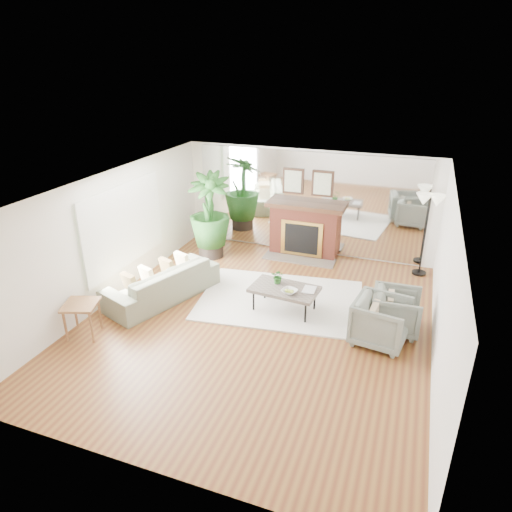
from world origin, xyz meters
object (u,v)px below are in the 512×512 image
at_px(armchair_front, 381,321).
at_px(potted_ficus, 209,213).
at_px(coffee_table, 284,290).
at_px(side_table, 81,309).
at_px(floor_lamp, 429,207).
at_px(fireplace, 304,229).
at_px(sofa, 162,282).
at_px(armchair_back, 396,311).

bearing_deg(armchair_front, potted_ficus, 69.63).
height_order(coffee_table, side_table, side_table).
height_order(armchair_front, floor_lamp, floor_lamp).
height_order(armchair_front, side_table, armchair_front).
distance_m(fireplace, coffee_table, 2.76).
xyz_separation_m(fireplace, sofa, (-2.07, -3.06, -0.32)).
relative_size(sofa, floor_lamp, 1.29).
bearing_deg(fireplace, armchair_front, -55.82).
height_order(side_table, floor_lamp, floor_lamp).
relative_size(armchair_back, floor_lamp, 0.45).
bearing_deg(fireplace, potted_ficus, -157.70).
relative_size(coffee_table, armchair_back, 1.57).
xyz_separation_m(fireplace, floor_lamp, (2.70, -0.16, 0.90)).
height_order(sofa, side_table, sofa).
bearing_deg(side_table, coffee_table, 33.10).
height_order(side_table, potted_ficus, potted_ficus).
xyz_separation_m(side_table, floor_lamp, (5.35, 4.53, 1.03)).
distance_m(sofa, side_table, 1.73).
xyz_separation_m(fireplace, potted_ficus, (-2.06, -0.84, 0.43)).
distance_m(fireplace, potted_ficus, 2.27).
xyz_separation_m(coffee_table, armchair_back, (2.01, 0.05, -0.08)).
bearing_deg(coffee_table, sofa, -172.23).
height_order(fireplace, side_table, fireplace).
bearing_deg(side_table, potted_ficus, 81.28).
relative_size(sofa, armchair_back, 2.83).
bearing_deg(potted_ficus, floor_lamp, 8.20).
height_order(armchair_back, potted_ficus, potted_ficus).
bearing_deg(armchair_front, armchair_back, -15.68).
height_order(fireplace, armchair_front, fireplace).
bearing_deg(sofa, fireplace, 166.04).
distance_m(fireplace, armchair_back, 3.59).
relative_size(fireplace, armchair_back, 2.48).
distance_m(fireplace, sofa, 3.71).
bearing_deg(sofa, floor_lamp, 141.43).
distance_m(coffee_table, armchair_back, 2.02).
bearing_deg(floor_lamp, coffee_table, -132.38).
relative_size(fireplace, armchair_front, 2.33).
bearing_deg(floor_lamp, side_table, -139.74).
distance_m(side_table, floor_lamp, 7.09).
xyz_separation_m(armchair_front, side_table, (-4.80, -1.52, 0.12)).
height_order(fireplace, armchair_back, fireplace).
bearing_deg(coffee_table, armchair_back, 1.32).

